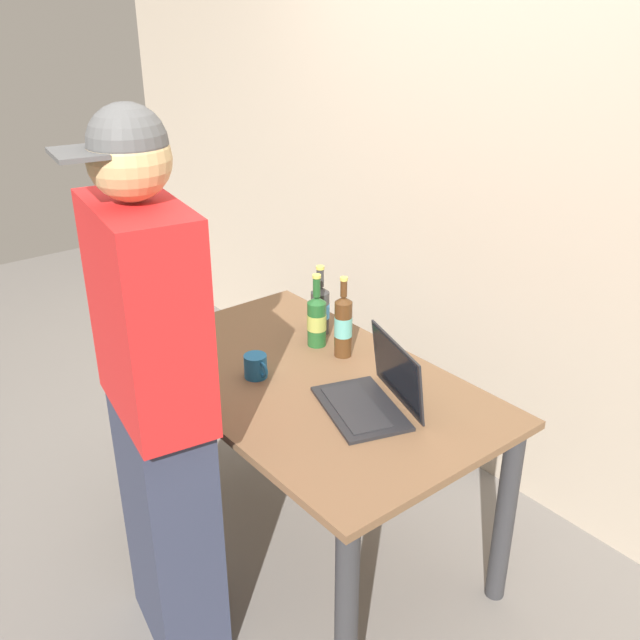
# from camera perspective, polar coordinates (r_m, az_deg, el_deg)

# --- Properties ---
(ground_plane) EXTENTS (8.00, 8.00, 0.00)m
(ground_plane) POSITION_cam_1_polar(r_m,az_deg,el_deg) (2.95, -0.87, -17.36)
(ground_plane) COLOR slate
(ground_plane) RESTS_ON ground
(desk) EXTENTS (1.39, 0.84, 0.75)m
(desk) POSITION_cam_1_polar(r_m,az_deg,el_deg) (2.57, -0.96, -7.07)
(desk) COLOR brown
(desk) RESTS_ON ground
(laptop) EXTENTS (0.41, 0.35, 0.23)m
(laptop) POSITION_cam_1_polar(r_m,az_deg,el_deg) (2.32, 4.42, -5.89)
(laptop) COLOR black
(laptop) RESTS_ON desk
(beer_bottle_brown) EXTENTS (0.07, 0.07, 0.31)m
(beer_bottle_brown) POSITION_cam_1_polar(r_m,az_deg,el_deg) (2.60, 1.88, -0.40)
(beer_bottle_brown) COLOR #472B14
(beer_bottle_brown) RESTS_ON desk
(beer_bottle_dark) EXTENTS (0.07, 0.07, 0.28)m
(beer_bottle_dark) POSITION_cam_1_polar(r_m,az_deg,el_deg) (2.79, 0.01, 0.97)
(beer_bottle_dark) COLOR #333333
(beer_bottle_dark) RESTS_ON desk
(beer_bottle_amber) EXTENTS (0.07, 0.07, 0.29)m
(beer_bottle_amber) POSITION_cam_1_polar(r_m,az_deg,el_deg) (2.69, -0.26, 0.06)
(beer_bottle_amber) COLOR #1E5123
(beer_bottle_amber) RESTS_ON desk
(person_figure) EXTENTS (0.49, 0.34, 1.74)m
(person_figure) POSITION_cam_1_polar(r_m,az_deg,el_deg) (2.14, -12.97, -6.67)
(person_figure) COLOR #2D3347
(person_figure) RESTS_ON ground
(coffee_mug) EXTENTS (0.11, 0.08, 0.08)m
(coffee_mug) POSITION_cam_1_polar(r_m,az_deg,el_deg) (2.50, -5.18, -3.74)
(coffee_mug) COLOR #19598C
(coffee_mug) RESTS_ON desk
(back_wall) EXTENTS (6.00, 0.10, 2.60)m
(back_wall) POSITION_cam_1_polar(r_m,az_deg,el_deg) (2.94, 14.07, 10.81)
(back_wall) COLOR tan
(back_wall) RESTS_ON ground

